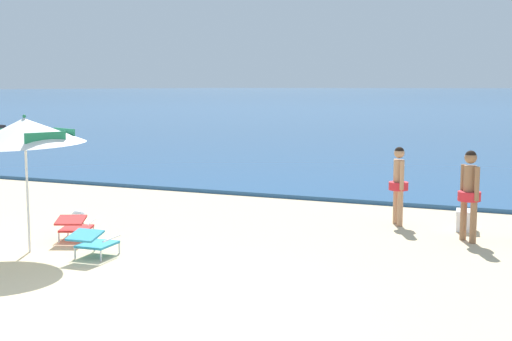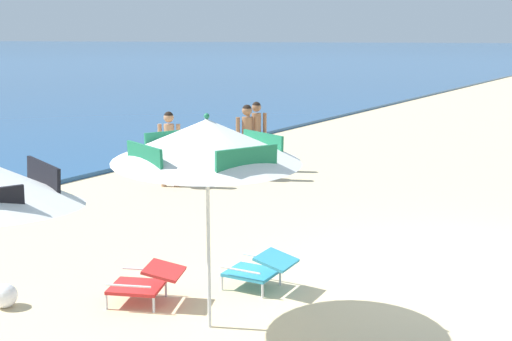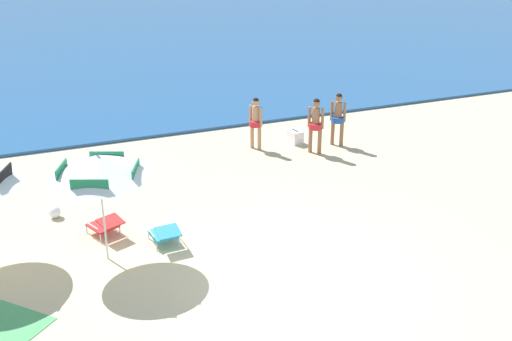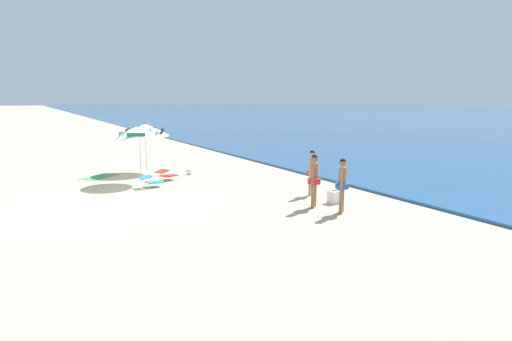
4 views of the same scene
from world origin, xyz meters
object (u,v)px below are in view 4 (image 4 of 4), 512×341
Objects in this scene: person_standing_near_shore at (342,182)px; person_wading_in at (312,169)px; beach_ball at (189,171)px; beach_towel at (100,177)px; beach_umbrella_striped_second at (145,129)px; cooler_box at (335,197)px; beach_umbrella_striped_main at (139,132)px; lounge_chair_under_umbrella at (166,174)px; person_standing_beside at (314,177)px; lounge_chair_beside_umbrella at (151,180)px.

person_wading_in is (-2.43, 0.66, -0.02)m from person_standing_near_shore.
beach_towel is (-1.31, -3.69, -0.14)m from beach_ball.
person_wading_in is 9.66m from beach_towel.
beach_umbrella_striped_second is 5.63× the size of cooler_box.
beach_umbrella_striped_main reaches higher than beach_ball.
beach_ball is at bearing 125.54° from lounge_chair_under_umbrella.
person_standing_beside reaches higher than beach_ball.
lounge_chair_beside_umbrella is at bearing -39.86° from lounge_chair_under_umbrella.
beach_towel is (-7.41, -6.13, -0.92)m from person_wading_in.
person_standing_beside is (6.78, 3.80, -1.09)m from beach_umbrella_striped_main.
person_standing_near_shore is at bearing -15.21° from person_wading_in.
person_standing_near_shore is 0.91× the size of beach_towel.
beach_umbrella_striped_second is at bearing -161.97° from person_standing_near_shore.
lounge_chair_under_umbrella is (2.59, 0.20, -1.75)m from beach_umbrella_striped_second.
person_standing_near_shore is (7.71, 4.13, -1.11)m from beach_umbrella_striped_main.
beach_umbrella_striped_second is 2.93m from beach_ball.
beach_umbrella_striped_second is at bearing -136.82° from beach_ball.
person_wading_in is 1.51m from cooler_box.
beach_umbrella_striped_second is 1.66× the size of beach_towel.
person_standing_near_shore reaches higher than cooler_box.
beach_ball is at bearing 70.47° from beach_towel.
lounge_chair_beside_umbrella is 0.56× the size of person_wading_in.
beach_towel is (-8.89, -5.14, -0.96)m from person_standing_beside.
lounge_chair_beside_umbrella reaches higher than lounge_chair_under_umbrella.
person_standing_beside reaches higher than cooler_box.
beach_umbrella_striped_main is 7.23m from person_wading_in.
person_standing_near_shore is at bearing -31.07° from cooler_box.
beach_umbrella_striped_main is 1.56× the size of beach_towel.
lounge_chair_under_umbrella is at bearing 46.16° from beach_towel.
lounge_chair_under_umbrella is 7.49m from cooler_box.
beach_umbrella_striped_main is at bearing -98.21° from lounge_chair_under_umbrella.
person_standing_near_shore is at bearing 28.17° from beach_umbrella_striped_main.
person_standing_near_shore is 0.98× the size of person_standing_beside.
beach_umbrella_striped_main reaches higher than beach_towel.
lounge_chair_under_umbrella is (0.15, 1.02, -1.78)m from beach_umbrella_striped_main.
person_standing_near_shore is 1.03× the size of person_wading_in.
lounge_chair_beside_umbrella is at bearing -138.93° from cooler_box.
lounge_chair_beside_umbrella is 7.13m from cooler_box.
beach_umbrella_striped_second is 1.87× the size of person_wading_in.
beach_umbrella_striped_main reaches higher than person_standing_beside.
person_standing_beside is at bearing 17.87° from beach_umbrella_striped_second.
beach_umbrella_striped_second is at bearing -152.84° from person_wading_in.
beach_umbrella_striped_main is 2.58m from beach_umbrella_striped_second.
cooler_box is 1.86× the size of beach_ball.
beach_umbrella_striped_second is 4.14m from lounge_chair_beside_umbrella.
person_wading_in is (4.05, 4.68, 0.65)m from lounge_chair_beside_umbrella.
beach_umbrella_striped_main reaches higher than person_wading_in.
person_standing_beside is at bearing 30.00° from beach_towel.
beach_umbrella_striped_second is 3.37× the size of lounge_chair_beside_umbrella.
beach_towel is at bearing -144.93° from cooler_box.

